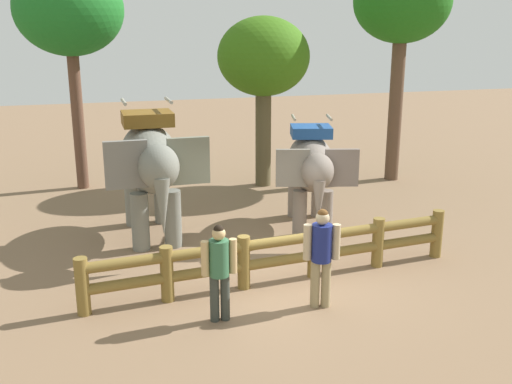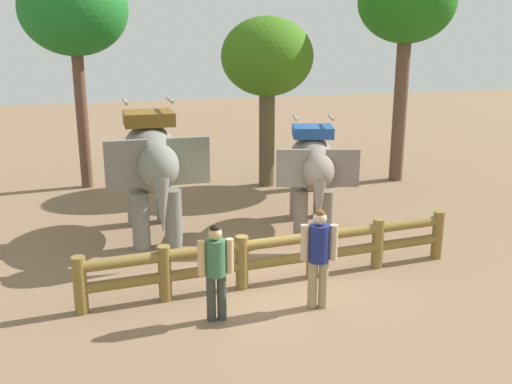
% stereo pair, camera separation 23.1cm
% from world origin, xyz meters
% --- Properties ---
extents(ground_plane, '(60.00, 60.00, 0.00)m').
position_xyz_m(ground_plane, '(0.00, 0.00, 0.00)').
color(ground_plane, '#816449').
extents(log_fence, '(7.62, 0.86, 1.05)m').
position_xyz_m(log_fence, '(0.00, 0.20, 0.60)').
color(log_fence, olive).
rests_on(log_fence, ground).
extents(elephant_near_left, '(2.15, 3.75, 3.25)m').
position_xyz_m(elephant_near_left, '(-2.05, 3.39, 1.82)').
color(elephant_near_left, slate).
rests_on(elephant_near_left, ground).
extents(elephant_center, '(2.14, 3.30, 2.76)m').
position_xyz_m(elephant_center, '(1.75, 3.03, 1.55)').
color(elephant_center, gray).
rests_on(elephant_center, ground).
extents(tourist_woman_in_black, '(0.61, 0.35, 1.72)m').
position_xyz_m(tourist_woman_in_black, '(-1.46, -0.98, 0.99)').
color(tourist_woman_in_black, '#323832').
rests_on(tourist_woman_in_black, ground).
extents(tourist_man_in_blue, '(0.63, 0.43, 1.83)m').
position_xyz_m(tourist_man_in_blue, '(0.37, -0.99, 1.06)').
color(tourist_man_in_blue, '#99885F').
rests_on(tourist_man_in_blue, ground).
extents(tree_far_left, '(2.76, 2.76, 5.14)m').
position_xyz_m(tree_far_left, '(1.85, 7.32, 3.87)').
color(tree_far_left, brown).
rests_on(tree_far_left, ground).
extents(tree_back_center, '(3.12, 3.12, 6.63)m').
position_xyz_m(tree_back_center, '(-3.60, 8.58, 5.24)').
color(tree_back_center, brown).
rests_on(tree_back_center, ground).
extents(tree_far_right, '(2.96, 2.96, 6.82)m').
position_xyz_m(tree_far_right, '(6.10, 6.83, 5.44)').
color(tree_far_right, brown).
rests_on(tree_far_right, ground).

